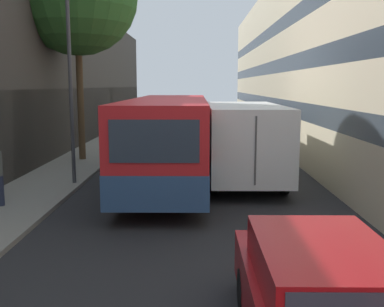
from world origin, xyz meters
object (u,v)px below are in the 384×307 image
Objects in this scene: street_lamp at (68,26)px; box_truck at (241,136)px; car_hatchback at (323,303)px; bus at (169,137)px; panel_van at (161,120)px.

box_truck is at bearing 17.49° from street_lamp.
car_hatchback is 0.49× the size of box_truck.
bus reaches higher than car_hatchback.
panel_van is at bearing 99.25° from car_hatchback.
car_hatchback is 11.66m from street_lamp.
car_hatchback is 0.59× the size of street_lamp.
box_truck is 1.83× the size of panel_van.
street_lamp is (-5.49, 9.32, 4.34)m from car_hatchback.
bus is 4.76m from street_lamp.
box_truck reaches higher than car_hatchback.
bus is 2.69m from box_truck.
box_truck is 12.36m from panel_van.
bus is at bearing 15.23° from street_lamp.
panel_van reaches higher than car_hatchback.
bus is 1.26× the size of box_truck.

